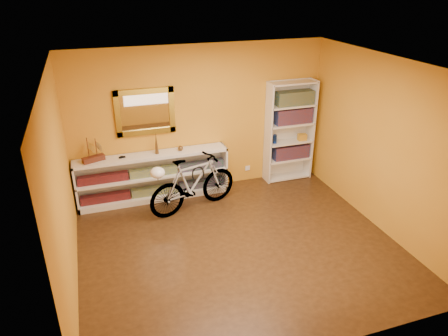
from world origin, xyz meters
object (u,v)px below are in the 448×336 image
object	(u,v)px
console_unit	(154,177)
helmet	(158,173)
bicycle	(193,183)
bookcase	(290,132)

from	to	relation	value
console_unit	helmet	world-z (taller)	helmet
bicycle	helmet	world-z (taller)	bicycle
console_unit	bicycle	bearing A→B (deg)	-45.29
bookcase	helmet	xyz separation A→B (m)	(-2.62, -0.76, -0.11)
bookcase	bicycle	world-z (taller)	bookcase
console_unit	bicycle	xyz separation A→B (m)	(0.56, -0.57, 0.05)
bookcase	bicycle	size ratio (longest dim) A/B	1.17
console_unit	helmet	distance (m)	0.85
helmet	console_unit	bearing A→B (deg)	87.13
helmet	bookcase	bearing A→B (deg)	16.20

